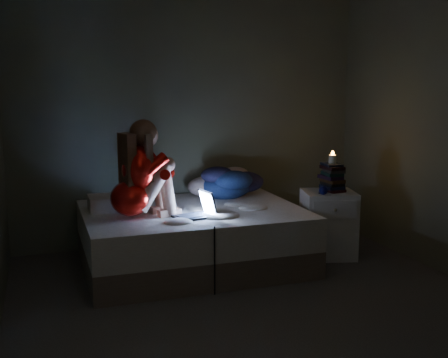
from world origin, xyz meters
name	(u,v)px	position (x,y,z in m)	size (l,w,h in m)	color
floor	(262,309)	(0.00, 0.00, -0.01)	(3.60, 3.80, 0.02)	#34312F
wall_back	(191,117)	(0.00, 1.91, 1.30)	(3.60, 0.02, 2.60)	#4B4D48
bed	(193,237)	(-0.21, 1.10, 0.26)	(1.92, 1.44, 0.53)	#B7B0A3
pillow	(114,202)	(-0.88, 1.31, 0.59)	(0.44, 0.31, 0.13)	silver
woman	(130,170)	(-0.79, 0.90, 0.94)	(0.51, 0.33, 0.82)	maroon
laptop	(194,204)	(-0.29, 0.78, 0.64)	(0.33, 0.23, 0.23)	black
clothes_pile	(225,181)	(0.23, 1.50, 0.69)	(0.54, 0.43, 0.33)	#121C50
nightstand	(328,224)	(1.08, 0.95, 0.32)	(0.47, 0.42, 0.63)	silver
book_stack	(332,177)	(1.11, 0.96, 0.77)	(0.19, 0.25, 0.27)	black
candle	(333,159)	(1.11, 0.96, 0.94)	(0.07, 0.07, 0.08)	beige
phone	(325,192)	(1.01, 0.90, 0.64)	(0.07, 0.14, 0.01)	black
blue_orb	(328,191)	(0.98, 0.80, 0.67)	(0.08, 0.08, 0.08)	#0B0E4D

